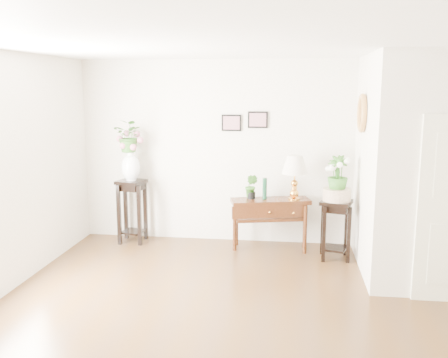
% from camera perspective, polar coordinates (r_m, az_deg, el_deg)
% --- Properties ---
extents(floor, '(6.00, 5.50, 0.02)m').
position_cam_1_polar(floor, '(5.38, 4.36, -15.87)').
color(floor, '#442C19').
rests_on(floor, ground).
extents(ceiling, '(6.00, 5.50, 0.02)m').
position_cam_1_polar(ceiling, '(4.84, 4.83, 15.39)').
color(ceiling, white).
rests_on(ceiling, ground).
extents(wall_back, '(6.00, 0.02, 2.80)m').
position_cam_1_polar(wall_back, '(7.63, 5.72, 3.00)').
color(wall_back, white).
rests_on(wall_back, ground).
extents(wall_front, '(6.00, 0.02, 2.80)m').
position_cam_1_polar(wall_front, '(2.30, 0.66, -14.73)').
color(wall_front, white).
rests_on(wall_front, ground).
extents(partition, '(1.80, 1.95, 2.80)m').
position_cam_1_polar(partition, '(6.91, 23.10, 1.44)').
color(partition, white).
rests_on(partition, floor).
extents(art_print_left, '(0.30, 0.02, 0.25)m').
position_cam_1_polar(art_print_left, '(7.62, 0.86, 6.43)').
color(art_print_left, black).
rests_on(art_print_left, wall_back).
extents(art_print_right, '(0.30, 0.02, 0.25)m').
position_cam_1_polar(art_print_right, '(7.58, 3.88, 6.77)').
color(art_print_right, black).
rests_on(art_print_right, wall_back).
extents(wall_ornament, '(0.07, 0.51, 0.51)m').
position_cam_1_polar(wall_ornament, '(6.78, 15.48, 7.27)').
color(wall_ornament, gold).
rests_on(wall_ornament, partition).
extents(console_table, '(1.20, 0.65, 0.76)m').
position_cam_1_polar(console_table, '(7.45, 5.28, -5.18)').
color(console_table, black).
rests_on(console_table, floor).
extents(table_lamp, '(0.46, 0.46, 0.66)m').
position_cam_1_polar(table_lamp, '(7.28, 8.07, 0.31)').
color(table_lamp, gold).
rests_on(table_lamp, console_table).
extents(green_vase, '(0.07, 0.07, 0.31)m').
position_cam_1_polar(green_vase, '(7.32, 4.67, -0.99)').
color(green_vase, '#103822').
rests_on(green_vase, console_table).
extents(potted_plant, '(0.23, 0.21, 0.35)m').
position_cam_1_polar(potted_plant, '(7.34, 3.14, -0.93)').
color(potted_plant, '#2C641E').
rests_on(potted_plant, console_table).
extents(plant_stand_a, '(0.46, 0.46, 0.98)m').
position_cam_1_polar(plant_stand_a, '(7.87, -10.43, -3.64)').
color(plant_stand_a, black).
rests_on(plant_stand_a, floor).
extents(porcelain_vase, '(0.33, 0.33, 0.49)m').
position_cam_1_polar(porcelain_vase, '(7.73, -10.61, 1.50)').
color(porcelain_vase, white).
rests_on(porcelain_vase, plant_stand_a).
extents(lily_arrangement, '(0.53, 0.49, 0.49)m').
position_cam_1_polar(lily_arrangement, '(7.68, -10.71, 4.60)').
color(lily_arrangement, '#2C641E').
rests_on(lily_arrangement, porcelain_vase).
extents(plant_stand_b, '(0.49, 0.49, 0.84)m').
position_cam_1_polar(plant_stand_b, '(7.19, 12.61, -5.67)').
color(plant_stand_b, black).
rests_on(plant_stand_b, floor).
extents(ceramic_bowl, '(0.42, 0.42, 0.17)m').
position_cam_1_polar(ceramic_bowl, '(7.07, 12.77, -1.79)').
color(ceramic_bowl, beige).
rests_on(ceramic_bowl, plant_stand_b).
extents(narcissus, '(0.34, 0.34, 0.51)m').
position_cam_1_polar(narcissus, '(7.01, 12.86, 0.56)').
color(narcissus, '#2C641E').
rests_on(narcissus, ceramic_bowl).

